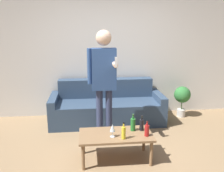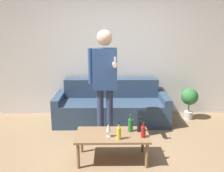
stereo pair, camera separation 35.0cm
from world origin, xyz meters
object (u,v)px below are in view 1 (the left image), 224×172
coffee_table (116,137)px  person_standing_front (104,76)px  couch (107,107)px  bottle_orange (124,132)px

coffee_table → person_standing_front: (-0.11, 0.63, 0.74)m
couch → coffee_table: bearing=-90.1°
coffee_table → bottle_orange: bearing=-62.0°
couch → bottle_orange: size_ratio=9.48×
bottle_orange → person_standing_front: 1.01m
couch → coffee_table: 1.46m
couch → person_standing_front: 1.16m
person_standing_front → coffee_table: bearing=-79.6°
couch → person_standing_front: (-0.12, -0.83, 0.80)m
couch → coffee_table: couch is taller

